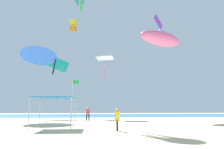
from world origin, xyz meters
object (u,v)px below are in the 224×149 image
object	(u,v)px
kite_box_yellow	(73,25)
kite_delta_blue	(39,54)
kite_inflatable_pink	(161,38)
person_near_tent	(117,117)
kite_parafoil_teal	(51,61)
kite_diamond_white	(105,59)
canopy_tent	(55,99)
banner_flag	(73,99)
kite_parafoil_purple	(158,22)
person_leftmost	(88,113)

from	to	relation	value
kite_box_yellow	kite_delta_blue	bearing A→B (deg)	95.90
kite_box_yellow	kite_inflatable_pink	distance (m)	22.36
person_near_tent	kite_parafoil_teal	distance (m)	25.79
person_near_tent	kite_diamond_white	distance (m)	21.05
canopy_tent	kite_inflatable_pink	distance (m)	21.41
person_near_tent	banner_flag	world-z (taller)	banner_flag
banner_flag	canopy_tent	bearing A→B (deg)	-147.57
person_near_tent	kite_delta_blue	bearing A→B (deg)	-139.25
kite_box_yellow	kite_parafoil_teal	bearing A→B (deg)	82.95
kite_delta_blue	kite_box_yellow	bearing A→B (deg)	-102.79
kite_diamond_white	kite_box_yellow	bearing A→B (deg)	-136.22
kite_box_yellow	kite_parafoil_purple	bearing A→B (deg)	-174.13
banner_flag	person_leftmost	bearing A→B (deg)	83.97
canopy_tent	kite_inflatable_pink	world-z (taller)	kite_inflatable_pink
person_near_tent	kite_delta_blue	xyz separation A→B (m)	(-9.46, 13.08, 8.24)
kite_box_yellow	kite_parafoil_purple	xyz separation A→B (m)	(18.70, -3.26, 0.03)
kite_diamond_white	kite_parafoil_purple	world-z (taller)	kite_parafoil_purple
person_leftmost	kite_delta_blue	xyz separation A→B (m)	(-6.90, -0.34, 8.16)
canopy_tent	person_leftmost	world-z (taller)	canopy_tent
kite_parafoil_teal	kite_parafoil_purple	distance (m)	24.29
kite_delta_blue	kite_inflatable_pink	bearing A→B (deg)	-177.15
person_leftmost	kite_box_yellow	world-z (taller)	kite_box_yellow
person_near_tent	kite_parafoil_purple	size ratio (longest dim) A/B	0.56
person_leftmost	banner_flag	size ratio (longest dim) A/B	0.43
person_leftmost	banner_flag	distance (m)	10.58
canopy_tent	kite_parafoil_purple	world-z (taller)	kite_parafoil_purple
kite_parafoil_teal	kite_delta_blue	world-z (taller)	kite_parafoil_teal
banner_flag	kite_delta_blue	bearing A→B (deg)	119.88
kite_parafoil_teal	kite_delta_blue	size ratio (longest dim) A/B	1.26
banner_flag	kite_parafoil_teal	bearing A→B (deg)	107.51
person_leftmost	kite_inflatable_pink	size ratio (longest dim) A/B	0.21
kite_parafoil_teal	canopy_tent	bearing A→B (deg)	-89.36
kite_diamond_white	kite_inflatable_pink	distance (m)	9.94
kite_parafoil_teal	kite_parafoil_purple	size ratio (longest dim) A/B	2.21
canopy_tent	kite_delta_blue	distance (m)	13.64
kite_diamond_white	person_near_tent	bearing A→B (deg)	10.61
canopy_tent	kite_box_yellow	distance (m)	32.52
kite_box_yellow	kite_delta_blue	size ratio (longest dim) A/B	0.51
person_near_tent	kite_box_yellow	distance (m)	35.67
canopy_tent	person_leftmost	xyz separation A→B (m)	(2.51, 11.33, -1.39)
banner_flag	kite_diamond_white	size ratio (longest dim) A/B	1.06
person_leftmost	kite_diamond_white	distance (m)	10.88
kite_delta_blue	kite_parafoil_purple	xyz separation A→B (m)	(21.51, 12.96, 11.02)
person_near_tent	kite_diamond_white	bearing A→B (deg)	-175.25
canopy_tent	kite_parafoil_teal	size ratio (longest dim) A/B	0.49
kite_parafoil_purple	canopy_tent	bearing A→B (deg)	-175.49
person_near_tent	person_leftmost	size ratio (longest dim) A/B	0.92
kite_delta_blue	kite_parafoil_purple	distance (m)	27.42
kite_box_yellow	kite_inflatable_pink	xyz separation A→B (m)	(15.37, -14.37, -7.59)
canopy_tent	person_near_tent	xyz separation A→B (m)	(5.07, -2.09, -1.47)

